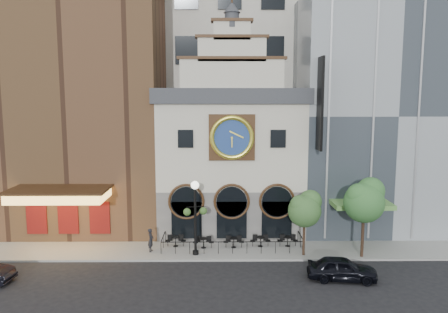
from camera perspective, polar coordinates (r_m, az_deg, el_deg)
name	(u,v)px	position (r m, az deg, el deg)	size (l,w,h in m)	color
ground	(233,262)	(32.06, 1.20, -13.56)	(120.00, 120.00, 0.00)	black
sidewalk	(232,249)	(34.38, 1.07, -11.93)	(44.00, 5.00, 0.15)	gray
clock_building	(231,155)	(38.02, 0.86, 0.25)	(12.60, 8.78, 18.65)	#605E5B
theater_building	(86,87)	(41.60, -17.62, 8.71)	(14.00, 15.60, 25.00)	brown
retail_building	(372,114)	(42.24, 18.78, 5.30)	(14.00, 14.40, 20.00)	gray
office_tower	(228,21)	(50.55, 0.53, 17.26)	(20.00, 16.00, 40.00)	beige
cafe_railing	(232,242)	(34.20, 1.07, -11.10)	(10.60, 2.60, 0.90)	black
bistro_0	(176,241)	(34.67, -6.35, -10.86)	(1.58, 0.68, 0.90)	black
bistro_1	(203,242)	(34.17, -2.70, -11.10)	(1.58, 0.68, 0.90)	black
bistro_2	(234,242)	(34.22, 1.28, -11.07)	(1.58, 0.68, 0.90)	black
bistro_3	(260,241)	(34.57, 4.77, -10.90)	(1.58, 0.68, 0.90)	black
bistro_4	(288,240)	(34.84, 8.33, -10.80)	(1.58, 0.68, 0.90)	black
car_right	(342,269)	(29.84, 15.16, -13.96)	(1.77, 4.40, 1.50)	black
pedestrian	(151,240)	(33.74, -9.54, -10.71)	(0.64, 0.42, 1.76)	black
lamppost	(195,209)	(32.01, -3.78, -6.91)	(1.73, 0.86, 5.51)	black
tree_left	(305,208)	(32.40, 10.55, -6.64)	(2.50, 2.40, 4.81)	#382619
tree_right	(365,199)	(32.96, 17.90, -5.34)	(3.01, 2.90, 5.79)	#382619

